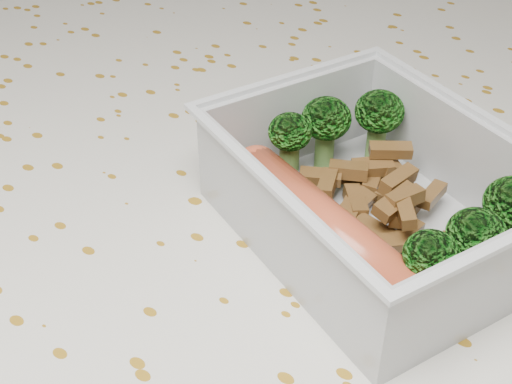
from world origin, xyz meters
The scene contains 6 objects.
dining_table centered at (0.00, 0.00, 0.67)m, with size 1.40×0.90×0.75m.
tablecloth centered at (0.00, 0.00, 0.72)m, with size 1.46×0.96×0.19m.
lunch_container centered at (0.05, 0.04, 0.78)m, with size 0.24×0.21×0.07m.
broccoli_florets centered at (0.06, 0.06, 0.80)m, with size 0.17×0.14×0.05m.
meat_pile centered at (0.05, 0.06, 0.77)m, with size 0.12×0.09×0.03m.
sausage centered at (0.04, 0.00, 0.78)m, with size 0.17×0.07×0.03m.
Camera 1 is at (0.21, -0.27, 1.05)m, focal length 50.00 mm.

